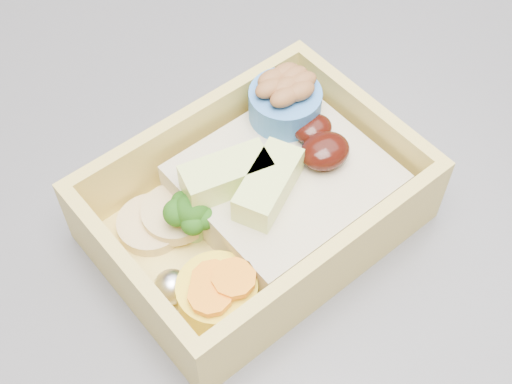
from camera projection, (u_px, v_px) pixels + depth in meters
island at (341, 342)px, 0.87m from camera, size 1.24×0.84×0.92m
bento_box at (261, 196)px, 0.41m from camera, size 0.19×0.15×0.06m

